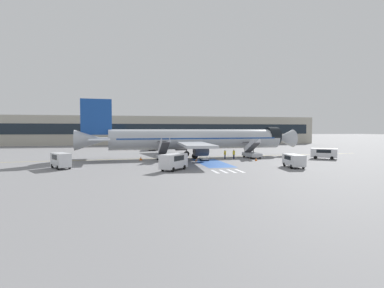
# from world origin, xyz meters

# --- Properties ---
(ground_plane) EXTENTS (600.00, 600.00, 0.00)m
(ground_plane) POSITION_xyz_m (0.00, 0.00, 0.00)
(ground_plane) COLOR slate
(apron_leadline_yellow) EXTENTS (80.15, 6.64, 0.01)m
(apron_leadline_yellow) POSITION_xyz_m (1.86, -0.74, 0.00)
(apron_leadline_yellow) COLOR gold
(apron_leadline_yellow) RESTS_ON ground_plane
(apron_stand_patch_blue) EXTENTS (4.64, 13.56, 0.01)m
(apron_stand_patch_blue) POSITION_xyz_m (1.86, -11.79, 0.00)
(apron_stand_patch_blue) COLOR #2856A8
(apron_stand_patch_blue) RESTS_ON ground_plane
(apron_walkway_bar_0) EXTENTS (0.44, 3.60, 0.01)m
(apron_walkway_bar_0) POSITION_xyz_m (-0.54, -22.24, 0.00)
(apron_walkway_bar_0) COLOR silver
(apron_walkway_bar_0) RESTS_ON ground_plane
(apron_walkway_bar_1) EXTENTS (0.44, 3.60, 0.01)m
(apron_walkway_bar_1) POSITION_xyz_m (0.66, -22.24, 0.00)
(apron_walkway_bar_1) COLOR silver
(apron_walkway_bar_1) RESTS_ON ground_plane
(apron_walkway_bar_2) EXTENTS (0.44, 3.60, 0.01)m
(apron_walkway_bar_2) POSITION_xyz_m (1.86, -22.24, 0.00)
(apron_walkway_bar_2) COLOR silver
(apron_walkway_bar_2) RESTS_ON ground_plane
(apron_walkway_bar_3) EXTENTS (0.44, 3.60, 0.01)m
(apron_walkway_bar_3) POSITION_xyz_m (3.06, -22.24, 0.00)
(apron_walkway_bar_3) COLOR silver
(apron_walkway_bar_3) RESTS_ON ground_plane
(airliner) EXTENTS (47.19, 36.64, 11.64)m
(airliner) POSITION_xyz_m (1.22, -0.80, 3.80)
(airliner) COLOR #B7BCC4
(airliner) RESTS_ON ground_plane
(boarding_stairs_forward) EXTENTS (2.58, 5.37, 4.04)m
(boarding_stairs_forward) POSITION_xyz_m (12.21, -4.52, 0.99)
(boarding_stairs_forward) COLOR #ADB2BA
(boarding_stairs_forward) RESTS_ON ground_plane
(boarding_stairs_aft) EXTENTS (2.58, 5.37, 4.37)m
(boarding_stairs_aft) POSITION_xyz_m (-5.93, -5.98, 1.04)
(boarding_stairs_aft) COLOR #ADB2BA
(boarding_stairs_aft) RESTS_ON ground_plane
(fuel_tanker) EXTENTS (3.00, 9.40, 3.40)m
(fuel_tanker) POSITION_xyz_m (-5.86, 24.42, 1.71)
(fuel_tanker) COLOR #38383D
(fuel_tanker) RESTS_ON ground_plane
(service_van_0) EXTENTS (3.68, 4.61, 2.31)m
(service_van_0) POSITION_xyz_m (-22.20, -14.60, 1.37)
(service_van_0) COLOR silver
(service_van_0) RESTS_ON ground_plane
(service_van_1) EXTENTS (4.54, 4.85, 2.33)m
(service_van_1) POSITION_xyz_m (-5.94, -19.66, 1.38)
(service_van_1) COLOR silver
(service_van_1) RESTS_ON ground_plane
(service_van_2) EXTENTS (2.49, 4.67, 2.00)m
(service_van_2) POSITION_xyz_m (12.44, -20.33, 1.20)
(service_van_2) COLOR silver
(service_van_2) RESTS_ON ground_plane
(service_van_3) EXTENTS (5.00, 4.57, 2.06)m
(service_van_3) POSITION_xyz_m (25.47, -9.13, 1.24)
(service_van_3) COLOR silver
(service_van_3) RESTS_ON ground_plane
(baggage_cart) EXTENTS (1.66, 2.69, 0.87)m
(baggage_cart) POSITION_xyz_m (1.63, -7.11, 0.26)
(baggage_cart) COLOR gray
(baggage_cart) RESTS_ON ground_plane
(ground_crew_0) EXTENTS (0.34, 0.48, 1.77)m
(ground_crew_0) POSITION_xyz_m (6.26, -5.27, 1.02)
(ground_crew_0) COLOR #191E38
(ground_crew_0) RESTS_ON ground_plane
(ground_crew_1) EXTENTS (0.44, 0.48, 1.82)m
(ground_crew_1) POSITION_xyz_m (7.92, -5.79, 1.06)
(ground_crew_1) COLOR #191E38
(ground_crew_1) RESTS_ON ground_plane
(traffic_cone_0) EXTENTS (0.44, 0.44, 0.49)m
(traffic_cone_0) POSITION_xyz_m (-0.19, -8.37, 0.25)
(traffic_cone_0) COLOR orange
(traffic_cone_0) RESTS_ON ground_plane
(traffic_cone_1) EXTENTS (0.49, 0.49, 0.55)m
(traffic_cone_1) POSITION_xyz_m (10.90, -9.77, 0.27)
(traffic_cone_1) COLOR orange
(traffic_cone_1) RESTS_ON ground_plane
(traffic_cone_2) EXTENTS (0.61, 0.61, 0.68)m
(traffic_cone_2) POSITION_xyz_m (-10.18, -4.71, 0.34)
(traffic_cone_2) COLOR orange
(traffic_cone_2) RESTS_ON ground_plane
(terminal_building) EXTENTS (138.32, 12.10, 11.02)m
(terminal_building) POSITION_xyz_m (-5.95, 58.86, 5.51)
(terminal_building) COLOR #B2AD9E
(terminal_building) RESTS_ON ground_plane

